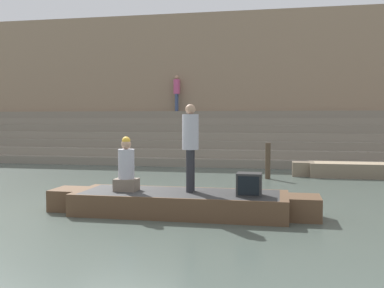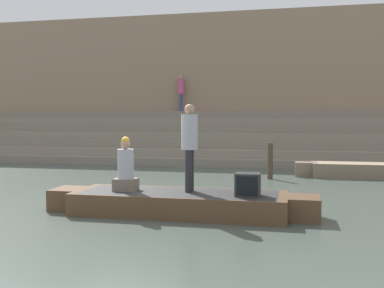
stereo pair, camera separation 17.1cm
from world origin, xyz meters
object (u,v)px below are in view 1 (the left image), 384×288
at_px(tv_set, 249,184).
at_px(person_on_steps, 177,90).
at_px(rowboat_main, 180,202).
at_px(moored_boat_shore, 372,170).
at_px(person_standing, 190,141).
at_px(mooring_post, 268,161).
at_px(person_rowing, 126,169).

distance_m(tv_set, person_on_steps, 13.30).
distance_m(rowboat_main, moored_boat_shore, 8.22).
relative_size(person_standing, mooring_post, 1.54).
relative_size(rowboat_main, tv_set, 11.53).
relative_size(person_standing, tv_set, 3.73).
distance_m(rowboat_main, person_on_steps, 12.87).
bearing_deg(moored_boat_shore, tv_set, -119.81).
relative_size(tv_set, mooring_post, 0.41).
distance_m(person_standing, tv_set, 1.46).
relative_size(rowboat_main, mooring_post, 4.77).
xyz_separation_m(tv_set, moored_boat_shore, (3.49, 6.77, -0.41)).
height_order(person_rowing, moored_boat_shore, person_rowing).
relative_size(person_rowing, mooring_post, 0.97).
relative_size(moored_boat_shore, mooring_post, 4.41).
height_order(person_standing, tv_set, person_standing).
xyz_separation_m(mooring_post, person_on_steps, (-4.49, 6.51, 2.68)).
distance_m(rowboat_main, mooring_post, 5.88).
height_order(person_standing, mooring_post, person_standing).
relative_size(rowboat_main, person_on_steps, 3.19).
bearing_deg(person_rowing, person_on_steps, 114.41).
height_order(rowboat_main, tv_set, tv_set).
distance_m(tv_set, mooring_post, 5.81).
bearing_deg(person_on_steps, tv_set, -63.00).
distance_m(rowboat_main, person_standing, 1.24).
bearing_deg(mooring_post, moored_boat_shore, 16.29).
height_order(moored_boat_shore, person_on_steps, person_on_steps).
relative_size(tv_set, person_on_steps, 0.28).
bearing_deg(tv_set, rowboat_main, 178.91).
distance_m(rowboat_main, tv_set, 1.45).
bearing_deg(moored_boat_shore, person_rowing, -134.46).
distance_m(person_rowing, moored_boat_shore, 8.99).
bearing_deg(moored_boat_shore, person_on_steps, 141.99).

